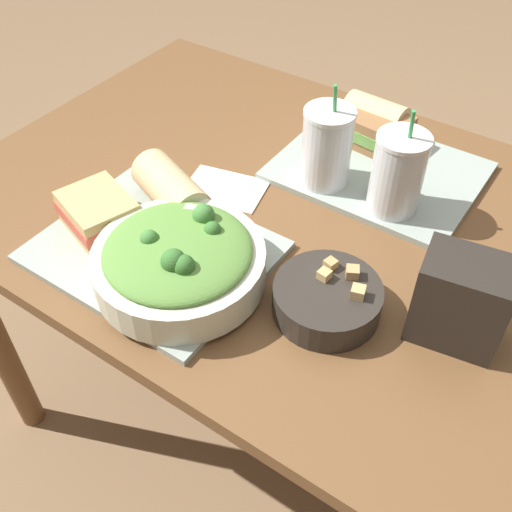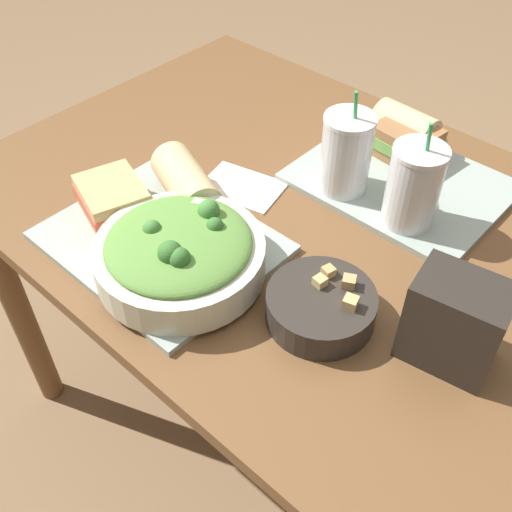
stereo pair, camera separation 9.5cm
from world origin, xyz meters
The scene contains 14 objects.
ground_plane centered at (0.00, 0.00, 0.00)m, with size 12.00×12.00×0.00m, color #846647.
dining_table centered at (0.00, 0.00, 0.65)m, with size 1.19×0.87×0.76m.
tray_near centered at (-0.10, -0.24, 0.77)m, with size 0.38×0.30×0.01m.
tray_far centered at (0.12, 0.19, 0.77)m, with size 0.38×0.30×0.01m.
salad_bowl centered at (-0.01, -0.26, 0.81)m, with size 0.27×0.27×0.10m.
soup_bowl centered at (0.21, -0.18, 0.79)m, with size 0.17×0.17×0.07m.
sandwich_near centered at (-0.21, -0.25, 0.81)m, with size 0.16×0.14×0.06m.
baguette_near centered at (-0.14, -0.13, 0.81)m, with size 0.18×0.13×0.08m.
sandwich_far centered at (0.08, 0.26, 0.81)m, with size 0.13×0.12×0.06m.
baguette_far centered at (0.05, 0.29, 0.81)m, with size 0.13×0.09×0.08m.
drink_cup_dark centered at (0.05, 0.09, 0.84)m, with size 0.09×0.09×0.20m.
drink_cup_red centered at (0.19, 0.09, 0.84)m, with size 0.09×0.09×0.20m.
chip_bag centered at (0.38, -0.11, 0.83)m, with size 0.14×0.11×0.14m.
napkin_folded centered at (-0.10, -0.03, 0.76)m, with size 0.17×0.14×0.00m.
Camera 1 is at (0.46, -0.75, 1.48)m, focal length 42.00 mm.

